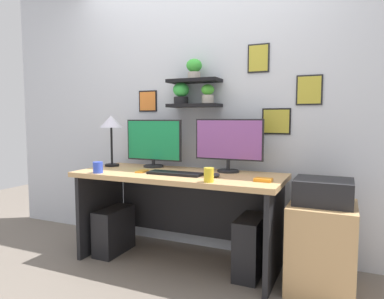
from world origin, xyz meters
The scene contains 16 objects.
ground_plane centered at (0.00, 0.00, 0.00)m, with size 8.00×8.00×0.00m, color #70665B.
back_wall_assembly centered at (0.00, 0.44, 1.35)m, with size 4.40×0.24×2.70m.
desk centered at (0.00, 0.06, 0.54)m, with size 1.69×0.68×0.75m.
monitor_left centered at (-0.35, 0.22, 0.97)m, with size 0.55×0.18×0.43m.
monitor_right centered at (0.35, 0.22, 0.99)m, with size 0.58×0.18×0.44m.
keyboard centered at (0.02, -0.09, 0.76)m, with size 0.44×0.14×0.02m, color black.
computer_mouse centered at (0.35, -0.07, 0.77)m, with size 0.06×0.09×0.03m, color #2D2D33.
desk_lamp centered at (-0.73, 0.10, 1.13)m, with size 0.20×0.20×0.47m.
cell_phone centered at (-0.30, -0.07, 0.76)m, with size 0.07×0.14×0.01m, color orange.
coffee_mug centered at (-0.59, -0.27, 0.80)m, with size 0.08×0.08×0.09m, color blue.
pen_cup centered at (0.37, -0.28, 0.80)m, with size 0.07×0.07×0.10m, color yellow.
scissors_tray centered at (0.71, -0.10, 0.76)m, with size 0.12×0.08×0.02m, color orange.
drawer_cabinet centered at (1.11, 0.01, 0.30)m, with size 0.44×0.50×0.61m, color tan.
printer centered at (1.11, 0.01, 0.69)m, with size 0.38×0.34×0.17m, color black.
computer_tower_left centered at (-0.62, -0.04, 0.20)m, with size 0.18×0.40×0.40m, color black.
computer_tower_right centered at (0.60, 0.02, 0.22)m, with size 0.18×0.40×0.45m, color black.
Camera 1 is at (1.23, -2.49, 1.19)m, focal length 32.37 mm.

